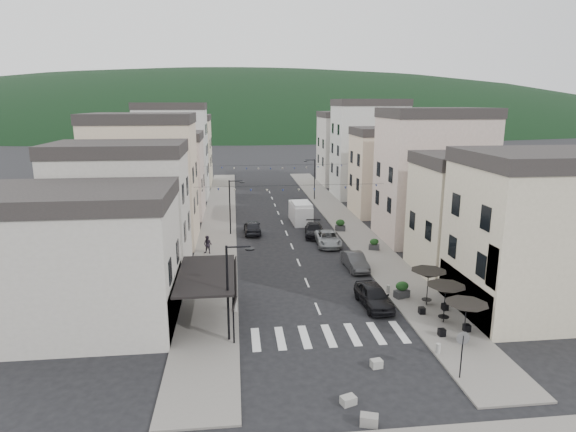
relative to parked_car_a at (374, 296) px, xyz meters
name	(u,v)px	position (x,y,z in m)	size (l,w,h in m)	color
ground	(336,352)	(-3.98, -6.00, -0.78)	(700.00, 700.00, 0.00)	black
sidewalk_left	(219,221)	(-11.48, 26.00, -0.72)	(4.00, 76.00, 0.12)	slate
sidewalk_right	(341,218)	(3.52, 26.00, -0.72)	(4.00, 76.00, 0.12)	slate
hill_backdrop	(242,124)	(-3.98, 294.00, -0.78)	(640.00, 360.00, 70.00)	black
boutique_building	(76,267)	(-19.48, -1.00, 3.22)	(12.00, 8.00, 8.00)	#B0AAA1
bistro_building	(539,241)	(10.52, -2.00, 4.22)	(10.00, 8.00, 10.00)	#C1B599
boutique_awning	(210,276)	(-11.23, -1.00, 2.33)	(3.77, 7.50, 3.28)	black
buildings_row_left	(163,166)	(-18.48, 31.75, 5.34)	(10.20, 54.16, 14.00)	#B0AAA1
buildings_row_right	(387,162)	(10.52, 30.59, 5.54)	(10.20, 54.16, 14.50)	#C1B599
cafe_terrace	(446,290)	(3.72, -3.20, 1.58)	(2.50, 8.10, 2.53)	black
streetlamp_left_near	(232,283)	(-9.80, -4.00, 2.92)	(1.70, 0.56, 6.00)	black
streetlamp_left_far	(232,201)	(-9.80, 20.00, 2.92)	(1.70, 0.56, 6.00)	black
streetlamp_right_far	(313,175)	(1.84, 38.00, 2.92)	(1.70, 0.56, 6.00)	black
traffic_sign	(462,346)	(1.82, -9.50, 1.15)	(0.70, 0.07, 2.70)	black
bollards	(319,306)	(-3.98, -0.50, -0.36)	(11.66, 10.26, 0.60)	gray
bunting_near	(291,189)	(-3.98, 16.00, 4.87)	(19.00, 0.28, 0.62)	black
bunting_far	(277,168)	(-3.98, 32.00, 4.87)	(19.00, 0.28, 0.62)	black
parked_car_a	(374,296)	(0.00, 0.00, 0.00)	(1.85, 4.59, 1.56)	black
parked_car_b	(355,261)	(0.62, 7.75, -0.08)	(1.48, 4.25, 1.40)	#333336
parked_car_c	(328,238)	(-0.33, 15.02, -0.08)	(2.32, 5.03, 1.40)	gray
parked_car_d	(314,230)	(-1.18, 18.52, -0.10)	(1.90, 4.66, 1.35)	black
parked_car_e	(252,227)	(-7.70, 20.23, -0.03)	(1.77, 4.40, 1.50)	black
delivery_van	(301,212)	(-1.77, 24.72, 0.48)	(2.30, 5.42, 2.56)	white
pedestrian_a	(210,283)	(-11.52, 3.22, 0.23)	(0.65, 0.42, 1.78)	black
pedestrian_b	(208,245)	(-12.17, 13.23, 0.20)	(0.83, 0.65, 1.71)	black
concrete_block_a	(369,420)	(-3.84, -12.50, -0.53)	(0.80, 0.50, 0.50)	gray
concrete_block_b	(376,364)	(-2.12, -7.87, -0.56)	(0.60, 0.45, 0.45)	gray
concrete_block_c	(348,400)	(-4.40, -10.89, -0.58)	(0.70, 0.50, 0.40)	gray
planter_la	(226,276)	(-10.35, 5.54, -0.13)	(1.10, 0.85, 1.09)	#2B2C2E
planter_lb	(223,264)	(-10.63, 8.48, -0.14)	(1.06, 0.74, 1.08)	#2B2B2D
planter_ra	(402,290)	(2.42, 1.05, -0.07)	(1.22, 0.91, 1.22)	#313134
planter_rb	(374,244)	(3.75, 12.68, -0.13)	(1.11, 0.87, 1.10)	#303033
planter_rc	(340,225)	(2.02, 19.99, -0.04)	(1.24, 0.84, 1.27)	#323235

